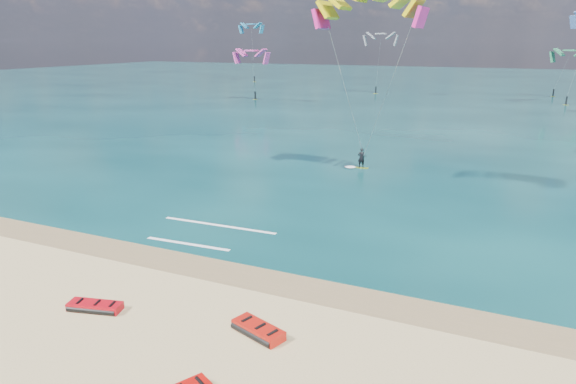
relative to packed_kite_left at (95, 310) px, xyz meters
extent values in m
plane|color=tan|center=(0.05, 42.21, 0.00)|extent=(320.00, 320.00, 0.00)
cube|color=brown|center=(0.05, 5.21, 0.00)|extent=(320.00, 2.40, 0.01)
cube|color=#092E32|center=(0.05, 106.21, 0.02)|extent=(320.00, 200.00, 0.04)
cube|color=#9DCD18|center=(2.96, 27.18, 0.07)|extent=(1.29, 0.51, 0.06)
imported|color=black|center=(2.96, 27.18, 0.91)|extent=(0.73, 0.67, 1.66)
cylinder|color=black|center=(3.23, 26.90, 1.15)|extent=(0.51, 0.09, 0.04)
cube|color=white|center=(-0.58, 10.31, 0.04)|extent=(7.21, 0.50, 0.01)
cube|color=white|center=(-0.59, 7.21, 0.04)|extent=(4.93, 0.51, 0.01)
camera|label=1|loc=(14.49, -13.53, 10.32)|focal=32.00mm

